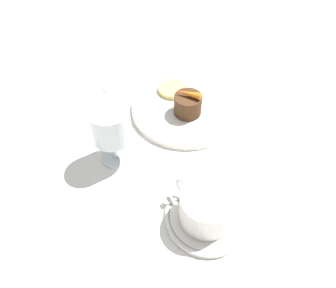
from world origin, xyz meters
The scene contains 10 objects.
ground_plane centered at (0.00, 0.00, 0.00)m, with size 3.00×3.00×0.00m, color white.
dinner_plate centered at (0.00, -0.01, 0.01)m, with size 0.24×0.24×0.01m.
saucer centered at (-0.22, 0.16, 0.01)m, with size 0.14×0.14×0.01m.
coffee_cup centered at (-0.21, 0.16, 0.04)m, with size 0.12×0.09×0.06m.
spoon centered at (-0.17, 0.16, 0.01)m, with size 0.07×0.11×0.00m.
wine_glass centered at (0.00, 0.19, 0.09)m, with size 0.07×0.07×0.13m.
fork centered at (0.17, 0.01, 0.00)m, with size 0.05×0.19×0.01m.
dessert_cake centered at (-0.02, 0.00, 0.04)m, with size 0.06×0.06×0.05m.
carrot_garnish centered at (-0.02, 0.00, 0.07)m, with size 0.06×0.04×0.02m.
pineapple_slice centered at (0.06, -0.03, 0.02)m, with size 0.07×0.07×0.01m.
Camera 1 is at (-0.37, 0.40, 0.51)m, focal length 35.00 mm.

